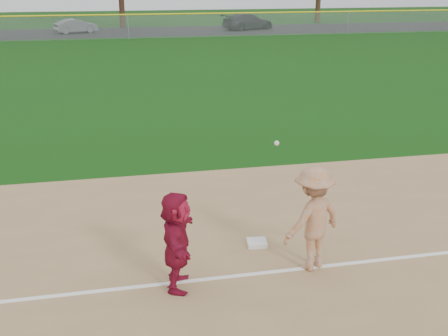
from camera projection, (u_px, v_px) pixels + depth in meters
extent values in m
plane|color=#103F0C|center=(240.00, 255.00, 10.97)|extent=(160.00, 160.00, 0.00)
cube|color=white|center=(251.00, 274.00, 10.22)|extent=(60.00, 0.10, 0.01)
cube|color=black|center=(126.00, 32.00, 53.46)|extent=(120.00, 10.00, 0.01)
cube|color=silver|center=(257.00, 243.00, 11.33)|extent=(0.44, 0.44, 0.09)
imported|color=maroon|center=(177.00, 241.00, 9.54)|extent=(0.81, 1.71, 1.77)
imported|color=slate|center=(76.00, 26.00, 52.20)|extent=(4.16, 2.67, 1.29)
imported|color=black|center=(248.00, 22.00, 55.46)|extent=(5.76, 3.96, 1.55)
imported|color=#9C9C9F|center=(313.00, 219.00, 10.18)|extent=(1.45, 1.18, 1.96)
sphere|color=white|center=(277.00, 143.00, 10.10)|extent=(0.09, 0.09, 0.09)
plane|color=#999EA0|center=(128.00, 27.00, 47.59)|extent=(110.00, 0.00, 110.00)
cylinder|color=yellow|center=(128.00, 15.00, 47.27)|extent=(110.00, 0.12, 0.12)
cylinder|color=gray|center=(128.00, 27.00, 47.59)|extent=(0.08, 0.08, 2.00)
cylinder|color=gray|center=(348.00, 23.00, 51.59)|extent=(0.08, 0.08, 2.00)
cylinder|color=#321C12|center=(122.00, 7.00, 57.87)|extent=(0.56, 0.56, 4.10)
cylinder|color=#332412|center=(318.00, 6.00, 63.54)|extent=(0.56, 0.56, 3.64)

